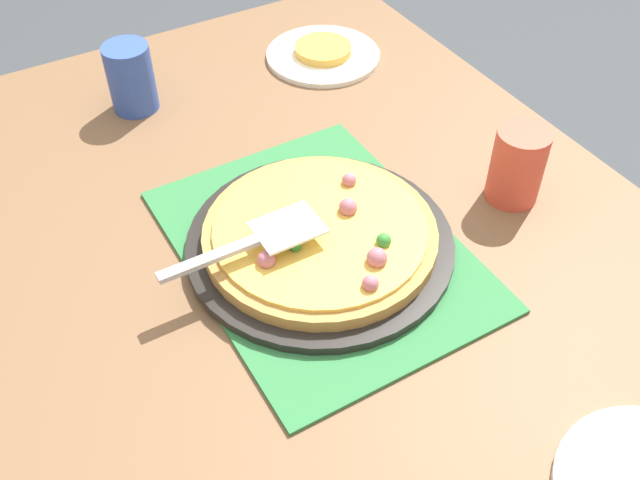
{
  "coord_description": "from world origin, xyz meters",
  "views": [
    {
      "loc": [
        0.62,
        -0.36,
        1.49
      ],
      "look_at": [
        0.0,
        0.0,
        0.77
      ],
      "focal_mm": 40.54,
      "sensor_mm": 36.0,
      "label": 1
    }
  ],
  "objects_px": {
    "plate_near_left": "(323,55)",
    "cup_near": "(517,165)",
    "pizza": "(321,234)",
    "served_slice_left": "(323,49)",
    "pizza_pan": "(320,243)",
    "cup_far": "(131,78)",
    "pizza_server": "(256,240)"
  },
  "relations": [
    {
      "from": "pizza_server",
      "to": "pizza",
      "type": "bearing_deg",
      "value": 89.04
    },
    {
      "from": "pizza_pan",
      "to": "served_slice_left",
      "type": "xyz_separation_m",
      "value": [
        -0.45,
        0.27,
        0.01
      ]
    },
    {
      "from": "plate_near_left",
      "to": "pizza_server",
      "type": "relative_size",
      "value": 0.96
    },
    {
      "from": "plate_near_left",
      "to": "pizza_server",
      "type": "distance_m",
      "value": 0.58
    },
    {
      "from": "cup_far",
      "to": "pizza_server",
      "type": "distance_m",
      "value": 0.47
    },
    {
      "from": "pizza_pan",
      "to": "pizza",
      "type": "xyz_separation_m",
      "value": [
        0.0,
        0.0,
        0.02
      ]
    },
    {
      "from": "plate_near_left",
      "to": "cup_far",
      "type": "bearing_deg",
      "value": -93.46
    },
    {
      "from": "plate_near_left",
      "to": "cup_near",
      "type": "xyz_separation_m",
      "value": [
        0.5,
        0.04,
        0.06
      ]
    },
    {
      "from": "pizza_pan",
      "to": "cup_near",
      "type": "xyz_separation_m",
      "value": [
        0.05,
        0.31,
        0.05
      ]
    },
    {
      "from": "plate_near_left",
      "to": "cup_near",
      "type": "bearing_deg",
      "value": 5.09
    },
    {
      "from": "plate_near_left",
      "to": "served_slice_left",
      "type": "distance_m",
      "value": 0.01
    },
    {
      "from": "plate_near_left",
      "to": "pizza_server",
      "type": "height_order",
      "value": "pizza_server"
    },
    {
      "from": "pizza_pan",
      "to": "cup_near",
      "type": "height_order",
      "value": "cup_near"
    },
    {
      "from": "pizza",
      "to": "served_slice_left",
      "type": "bearing_deg",
      "value": 149.21
    },
    {
      "from": "pizza",
      "to": "pizza_server",
      "type": "distance_m",
      "value": 0.1
    },
    {
      "from": "served_slice_left",
      "to": "cup_far",
      "type": "bearing_deg",
      "value": -93.46
    },
    {
      "from": "plate_near_left",
      "to": "cup_near",
      "type": "height_order",
      "value": "cup_near"
    },
    {
      "from": "pizza_server",
      "to": "served_slice_left",
      "type": "bearing_deg",
      "value": 140.77
    },
    {
      "from": "pizza",
      "to": "plate_near_left",
      "type": "bearing_deg",
      "value": 149.21
    },
    {
      "from": "served_slice_left",
      "to": "pizza_server",
      "type": "bearing_deg",
      "value": -39.23
    },
    {
      "from": "pizza_pan",
      "to": "pizza",
      "type": "relative_size",
      "value": 1.15
    },
    {
      "from": "pizza",
      "to": "cup_far",
      "type": "height_order",
      "value": "cup_far"
    },
    {
      "from": "pizza_server",
      "to": "pizza_pan",
      "type": "bearing_deg",
      "value": 89.74
    },
    {
      "from": "pizza_pan",
      "to": "plate_near_left",
      "type": "bearing_deg",
      "value": 149.11
    },
    {
      "from": "cup_near",
      "to": "pizza_server",
      "type": "distance_m",
      "value": 0.41
    },
    {
      "from": "served_slice_left",
      "to": "pizza_server",
      "type": "distance_m",
      "value": 0.58
    },
    {
      "from": "pizza",
      "to": "pizza_server",
      "type": "height_order",
      "value": "pizza_server"
    },
    {
      "from": "plate_near_left",
      "to": "served_slice_left",
      "type": "bearing_deg",
      "value": 0.0
    },
    {
      "from": "served_slice_left",
      "to": "cup_near",
      "type": "xyz_separation_m",
      "value": [
        0.5,
        0.04,
        0.04
      ]
    },
    {
      "from": "served_slice_left",
      "to": "pizza_server",
      "type": "xyz_separation_m",
      "value": [
        0.45,
        -0.37,
        0.05
      ]
    },
    {
      "from": "pizza",
      "to": "plate_near_left",
      "type": "xyz_separation_m",
      "value": [
        -0.45,
        0.27,
        -0.03
      ]
    },
    {
      "from": "cup_near",
      "to": "pizza_server",
      "type": "bearing_deg",
      "value": -96.51
    }
  ]
}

